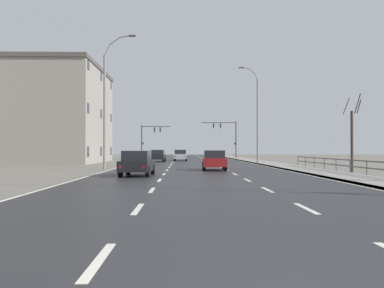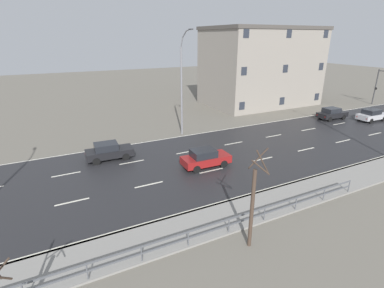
# 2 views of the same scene
# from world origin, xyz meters

# --- Properties ---
(ground_plane) EXTENTS (160.00, 160.00, 0.12)m
(ground_plane) POSITION_xyz_m (0.00, 48.00, -0.06)
(ground_plane) COLOR #666056
(road_asphalt_strip) EXTENTS (14.00, 120.00, 0.03)m
(road_asphalt_strip) POSITION_xyz_m (0.00, 60.00, 0.01)
(road_asphalt_strip) COLOR #232326
(road_asphalt_strip) RESTS_ON ground
(sidewalk_right) EXTENTS (3.00, 120.00, 0.12)m
(sidewalk_right) POSITION_xyz_m (8.43, 60.00, 0.06)
(sidewalk_right) COLOR gray
(sidewalk_right) RESTS_ON ground
(guardrail) EXTENTS (0.07, 30.34, 1.00)m
(guardrail) POSITION_xyz_m (9.85, 20.68, 0.71)
(guardrail) COLOR #515459
(guardrail) RESTS_ON ground
(street_lamp_midground) EXTENTS (2.27, 0.24, 11.28)m
(street_lamp_midground) POSITION_xyz_m (7.48, 44.84, 5.55)
(street_lamp_midground) COLOR slate
(street_lamp_midground) RESTS_ON ground
(street_lamp_left_bank) EXTENTS (2.66, 0.24, 11.21)m
(street_lamp_left_bank) POSITION_xyz_m (-7.43, 30.95, 5.47)
(street_lamp_left_bank) COLOR slate
(street_lamp_left_bank) RESTS_ON ground
(traffic_signal_right) EXTENTS (5.96, 0.36, 6.40)m
(traffic_signal_right) POSITION_xyz_m (6.44, 67.33, 4.44)
(traffic_signal_right) COLOR #38383A
(traffic_signal_right) RESTS_ON ground
(traffic_signal_left) EXTENTS (4.78, 0.36, 5.65)m
(traffic_signal_left) POSITION_xyz_m (-6.71, 65.73, 3.89)
(traffic_signal_left) COLOR #38383A
(traffic_signal_left) RESTS_ON ground
(car_near_right) EXTENTS (2.00, 4.18, 1.57)m
(car_near_right) POSITION_xyz_m (-3.92, 21.99, 0.80)
(car_near_right) COLOR black
(car_near_right) RESTS_ON ground
(car_far_left) EXTENTS (1.90, 4.13, 1.57)m
(car_far_left) POSITION_xyz_m (-1.45, 55.58, 0.80)
(car_far_left) COLOR #B7B7BC
(car_far_left) RESTS_ON ground
(car_far_right) EXTENTS (1.95, 4.16, 1.57)m
(car_far_right) POSITION_xyz_m (1.37, 28.96, 0.80)
(car_far_right) COLOR maroon
(car_far_right) RESTS_ON ground
(car_distant) EXTENTS (1.95, 4.16, 1.57)m
(car_distant) POSITION_xyz_m (-4.37, 51.61, 0.80)
(car_distant) COLOR black
(car_distant) RESTS_ON ground
(brick_building) EXTENTS (11.32, 17.39, 11.95)m
(brick_building) POSITION_xyz_m (-16.96, 49.27, 5.98)
(brick_building) COLOR gray
(brick_building) RESTS_ON ground
(bare_tree_mid) EXTENTS (1.23, 1.26, 5.69)m
(bare_tree_mid) POSITION_xyz_m (11.19, 26.17, 2.51)
(bare_tree_mid) COLOR #423328
(bare_tree_mid) RESTS_ON ground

